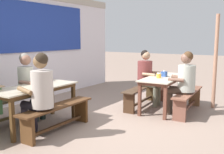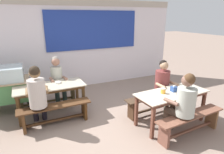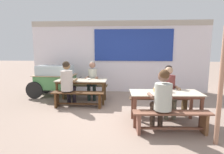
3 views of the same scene
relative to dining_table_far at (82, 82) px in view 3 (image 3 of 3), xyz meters
name	(u,v)px [view 3 (image 3 of 3)]	position (x,y,z in m)	size (l,w,h in m)	color
ground_plane	(114,115)	(1.10, -1.11, -0.65)	(40.00, 40.00, 0.00)	gray
backdrop_wall	(120,55)	(1.12, 1.63, 0.80)	(6.82, 0.23, 2.73)	white
dining_table_far	(82,82)	(0.00, 0.00, 0.00)	(1.57, 0.72, 0.72)	#BFB397
dining_table_near	(165,96)	(2.28, -1.50, 0.00)	(1.61, 0.75, 0.72)	beige
bench_far_back	(85,89)	(-0.01, 0.53, -0.34)	(1.53, 0.34, 0.45)	brown
bench_far_front	(78,97)	(0.01, -0.53, -0.34)	(1.51, 0.33, 0.45)	#4C2E19
bench_near_back	(159,104)	(2.24, -0.97, -0.36)	(1.55, 0.38, 0.45)	#433021
bench_near_front	(172,119)	(2.31, -2.02, -0.34)	(1.57, 0.39, 0.45)	brown
food_cart	(55,78)	(-1.13, 0.64, 0.02)	(1.77, 0.86, 1.11)	#529453
person_center_facing	(92,78)	(0.25, 0.46, 0.08)	(0.41, 0.53, 1.28)	#1C2925
person_right_near_table	(168,88)	(2.45, -1.01, 0.08)	(0.46, 0.54, 1.28)	#686855
person_near_front	(162,97)	(2.11, -1.98, 0.10)	(0.50, 0.57, 1.30)	#493A2E
person_left_back_turned	(68,81)	(-0.30, -0.47, 0.12)	(0.46, 0.58, 1.34)	black
tissue_box	(168,90)	(2.34, -1.47, 0.13)	(0.12, 0.11, 0.13)	#2E4E94
condiment_jar	(156,89)	(2.07, -1.46, 0.13)	(0.10, 0.10, 0.11)	gold
soup_bowl	(89,79)	(0.20, 0.08, 0.10)	(0.14, 0.14, 0.04)	silver
wooden_support_post	(221,87)	(3.01, -2.39, 0.39)	(0.08, 0.08, 2.07)	#AB785E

